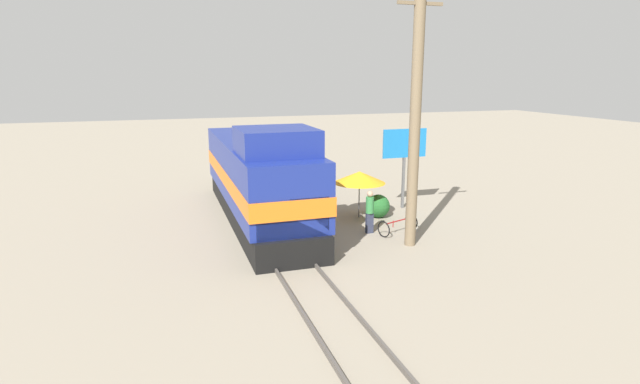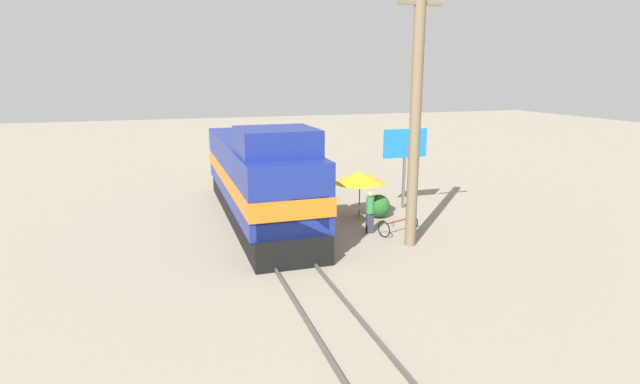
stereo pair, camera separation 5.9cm
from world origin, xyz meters
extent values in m
plane|color=gray|center=(0.00, 0.00, 0.00)|extent=(120.00, 120.00, 0.00)
cube|color=#4C4742|center=(-0.72, 0.00, 0.07)|extent=(0.08, 29.10, 0.15)
cube|color=#4C4742|center=(0.72, 0.00, 0.07)|extent=(0.08, 29.10, 0.15)
cube|color=black|center=(0.00, 3.69, 0.52)|extent=(2.83, 13.28, 1.05)
cube|color=navy|center=(0.00, 3.69, 2.35)|extent=(3.08, 12.75, 2.62)
cube|color=orange|center=(0.00, 3.69, 2.09)|extent=(3.12, 12.88, 0.70)
cube|color=orange|center=(0.00, -1.75, 1.77)|extent=(2.61, 1.86, 1.44)
cube|color=navy|center=(0.00, -0.29, 4.17)|extent=(2.89, 2.92, 1.01)
cylinder|color=#726047|center=(5.03, -1.77, 5.18)|extent=(0.43, 0.43, 10.36)
cube|color=#726047|center=(5.03, -1.77, 9.12)|extent=(1.80, 0.12, 0.12)
cylinder|color=#4C4C4C|center=(4.58, 2.47, 1.04)|extent=(0.05, 0.05, 2.09)
cone|color=orange|center=(4.58, 2.47, 1.95)|extent=(2.44, 2.44, 0.55)
cube|color=#595959|center=(7.35, 3.40, 1.30)|extent=(0.12, 0.12, 2.60)
cube|color=#1972BF|center=(7.35, 3.40, 3.31)|extent=(2.34, 0.08, 1.42)
sphere|color=#236028|center=(5.45, 2.20, 0.55)|extent=(1.10, 1.10, 1.10)
cube|color=#2D3347|center=(4.10, 0.12, 0.44)|extent=(0.30, 0.20, 0.89)
cylinder|color=#337F3F|center=(4.10, 0.12, 1.24)|extent=(0.34, 0.34, 0.70)
sphere|color=tan|center=(4.10, 0.12, 1.72)|extent=(0.26, 0.26, 0.26)
torus|color=black|center=(4.43, -0.60, 0.35)|extent=(0.30, 0.66, 0.69)
torus|color=black|center=(6.06, 0.03, 0.35)|extent=(0.30, 0.66, 0.69)
cube|color=#A51919|center=(5.25, -0.28, 0.55)|extent=(1.40, 0.57, 0.04)
cylinder|color=#A51919|center=(4.96, -0.39, 0.47)|extent=(0.04, 0.04, 0.29)
camera|label=1|loc=(-4.23, -18.65, 6.66)|focal=28.00mm
camera|label=2|loc=(-4.17, -18.67, 6.66)|focal=28.00mm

